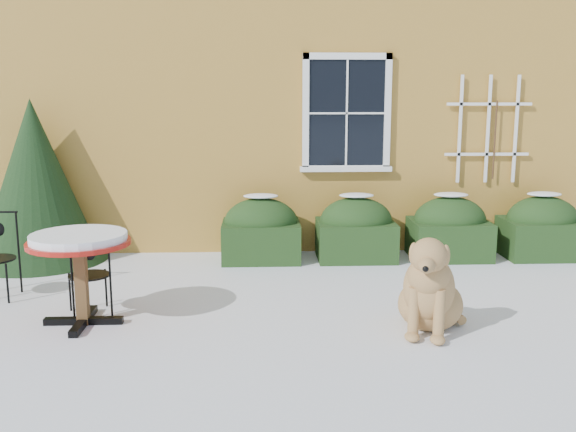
{
  "coord_description": "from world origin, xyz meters",
  "views": [
    {
      "loc": [
        -0.31,
        -6.0,
        2.23
      ],
      "look_at": [
        0.0,
        1.0,
        0.9
      ],
      "focal_mm": 40.0,
      "sensor_mm": 36.0,
      "label": 1
    }
  ],
  "objects_px": {
    "bistro_table": "(79,249)",
    "evergreen_shrub": "(37,197)",
    "patio_chair_near": "(90,274)",
    "dog": "(430,292)"
  },
  "relations": [
    {
      "from": "bistro_table",
      "to": "evergreen_shrub",
      "type": "bearing_deg",
      "value": 116.22
    },
    {
      "from": "patio_chair_near",
      "to": "bistro_table",
      "type": "bearing_deg",
      "value": 66.3
    },
    {
      "from": "bistro_table",
      "to": "dog",
      "type": "distance_m",
      "value": 3.38
    },
    {
      "from": "patio_chair_near",
      "to": "dog",
      "type": "bearing_deg",
      "value": 148.06
    },
    {
      "from": "patio_chair_near",
      "to": "dog",
      "type": "relative_size",
      "value": 0.83
    },
    {
      "from": "evergreen_shrub",
      "to": "bistro_table",
      "type": "height_order",
      "value": "evergreen_shrub"
    },
    {
      "from": "dog",
      "to": "bistro_table",
      "type": "bearing_deg",
      "value": -165.89
    },
    {
      "from": "bistro_table",
      "to": "patio_chair_near",
      "type": "bearing_deg",
      "value": 87.54
    },
    {
      "from": "evergreen_shrub",
      "to": "patio_chair_near",
      "type": "bearing_deg",
      "value": -60.99
    },
    {
      "from": "bistro_table",
      "to": "dog",
      "type": "bearing_deg",
      "value": -6.21
    }
  ]
}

